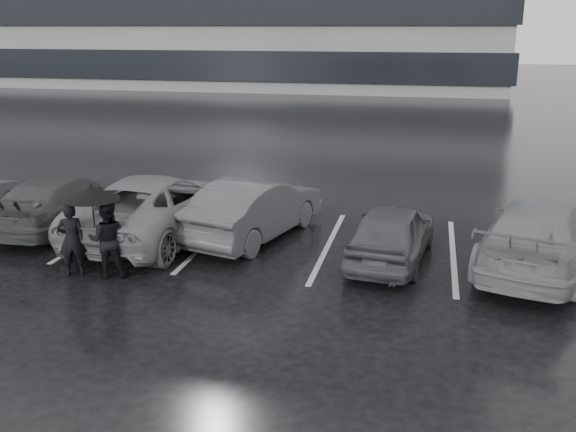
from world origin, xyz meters
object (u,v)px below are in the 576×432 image
(car_west_a, at_px, (255,208))
(pedestrian_right, at_px, (108,240))
(car_main, at_px, (392,233))
(car_west_b, at_px, (156,206))
(car_west_c, at_px, (63,201))
(car_east, at_px, (539,235))
(pedestrian_left, at_px, (72,240))

(car_west_a, bearing_deg, pedestrian_right, 69.85)
(car_main, distance_m, car_west_b, 5.61)
(car_west_a, xyz_separation_m, car_west_c, (-4.92, -0.20, -0.05))
(car_west_b, relative_size, car_west_c, 1.19)
(car_west_b, height_order, car_west_c, car_west_b)
(car_west_a, xyz_separation_m, car_west_b, (-2.31, -0.41, 0.04))
(car_east, bearing_deg, car_west_c, 13.05)
(car_west_b, bearing_deg, car_west_c, -0.93)
(car_west_b, xyz_separation_m, car_east, (8.57, -0.31, -0.03))
(car_west_a, relative_size, pedestrian_right, 2.78)
(car_west_a, bearing_deg, car_main, 179.58)
(pedestrian_right, bearing_deg, pedestrian_left, -12.56)
(car_west_a, distance_m, car_west_c, 4.93)
(car_main, height_order, car_east, car_east)
(car_east, xyz_separation_m, pedestrian_right, (-8.44, -2.34, 0.06))
(car_main, height_order, pedestrian_right, pedestrian_right)
(car_west_b, height_order, pedestrian_left, same)
(pedestrian_right, bearing_deg, car_west_b, -104.95)
(car_west_a, xyz_separation_m, car_east, (6.26, -0.72, 0.01))
(car_west_a, height_order, car_west_b, car_west_b)
(car_main, relative_size, car_west_b, 0.68)
(car_west_b, height_order, car_east, car_west_b)
(car_main, bearing_deg, pedestrian_right, 28.27)
(car_main, bearing_deg, pedestrian_left, 26.42)
(car_main, bearing_deg, car_west_b, 1.63)
(pedestrian_right, bearing_deg, car_east, 177.84)
(car_west_c, bearing_deg, car_west_a, -176.94)
(car_main, xyz_separation_m, pedestrian_right, (-5.46, -2.14, 0.15))
(car_west_c, xyz_separation_m, car_east, (11.18, -0.53, 0.06))
(pedestrian_left, distance_m, pedestrian_right, 0.76)
(car_west_b, xyz_separation_m, pedestrian_right, (0.13, -2.65, 0.03))
(car_east, height_order, pedestrian_right, pedestrian_right)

